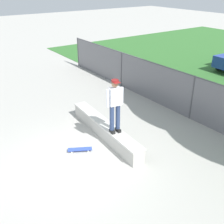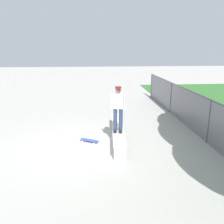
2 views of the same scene
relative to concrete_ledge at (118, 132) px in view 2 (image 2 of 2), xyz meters
name	(u,v)px [view 2 (image 2 of 2)]	position (x,y,z in m)	size (l,w,h in m)	color
ground_plane	(75,147)	(0.83, -1.79, -0.28)	(80.00, 80.00, 0.00)	#ADAAA3
concrete_ledge	(118,132)	(0.00, 0.00, 0.00)	(4.25, 0.77, 0.55)	#B7B5AD
skateboarder	(118,107)	(0.71, -0.07, 1.30)	(0.34, 0.59, 1.84)	black
skateboard	(89,140)	(0.34, -1.23, -0.20)	(0.56, 0.80, 0.09)	#334CB2
chainlink_fence	(209,120)	(0.83, 3.64, 0.72)	(18.77, 0.07, 1.83)	#4C4C51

